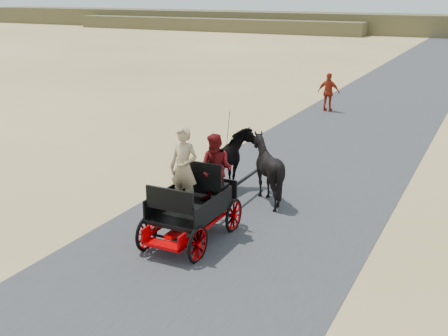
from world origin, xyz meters
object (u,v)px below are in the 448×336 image
at_px(carriage, 192,224).
at_px(horse_right, 267,169).
at_px(horse_left, 229,163).
at_px(pedestrian, 329,92).

xyz_separation_m(carriage, horse_right, (0.55, 3.00, 0.49)).
distance_m(horse_left, horse_right, 1.10).
relative_size(carriage, horse_right, 1.41).
distance_m(carriage, horse_left, 3.09).
relative_size(horse_left, horse_right, 1.18).
bearing_deg(horse_right, horse_left, 0.00).
xyz_separation_m(horse_left, horse_right, (1.10, 0.00, 0.00)).
bearing_deg(carriage, horse_left, 100.39).
height_order(carriage, pedestrian, pedestrian).
bearing_deg(horse_right, pedestrian, -81.36).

